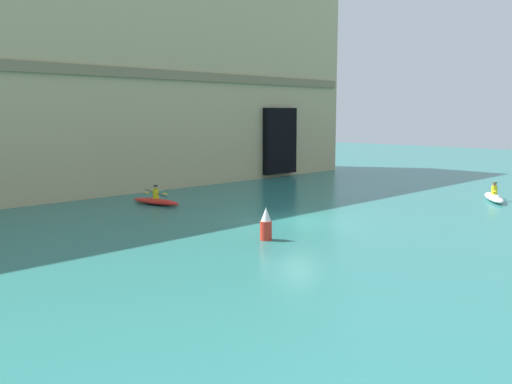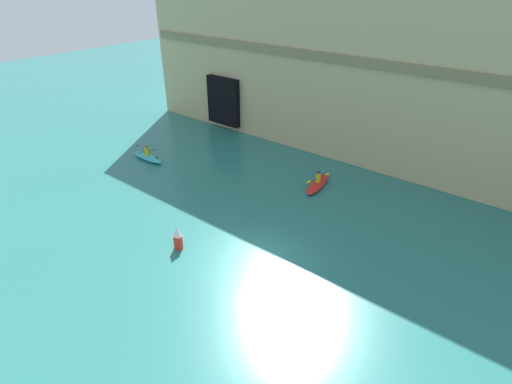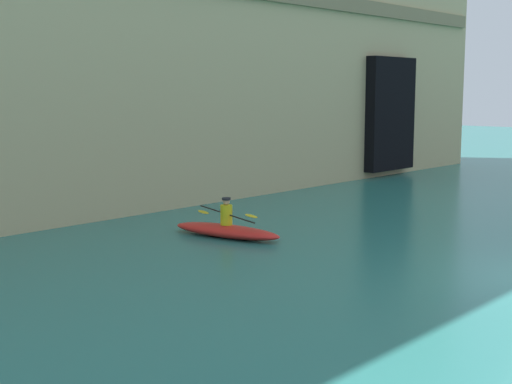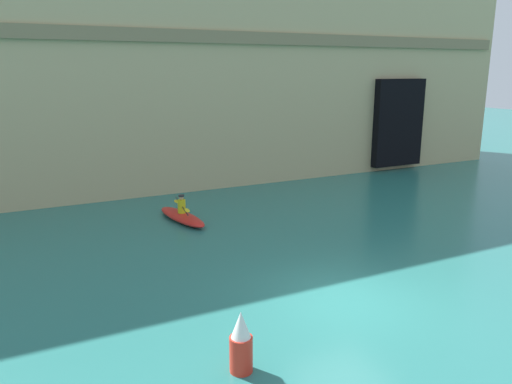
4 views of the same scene
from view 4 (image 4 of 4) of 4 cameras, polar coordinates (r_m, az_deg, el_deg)
name	(u,v)px [view 4 (image 4 of 4)]	position (r m, az deg, el deg)	size (l,w,h in m)	color
ground_plane	(345,300)	(13.55, 10.18, -12.04)	(120.00, 120.00, 0.00)	#28706B
cliff_bluff	(147,39)	(27.13, -12.36, 16.75)	(42.35, 7.53, 14.78)	tan
kayak_red	(182,216)	(20.03, -8.46, -2.71)	(1.36, 3.35, 1.06)	red
marker_buoy	(241,344)	(10.29, -1.72, -16.98)	(0.47, 0.47, 1.29)	red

